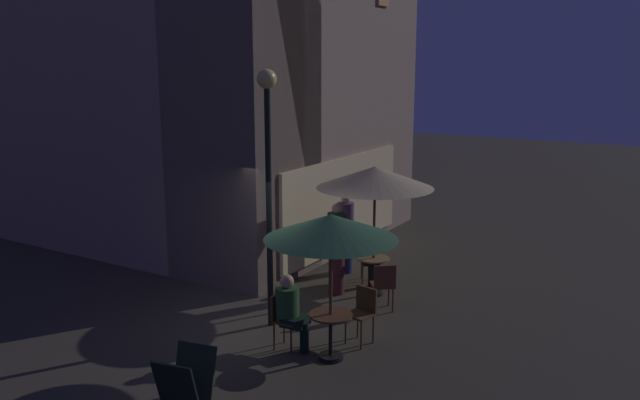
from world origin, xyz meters
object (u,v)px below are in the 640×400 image
at_px(cafe_table_1, 331,328).
at_px(patron_seated_0, 371,251).
at_px(cafe_chair_3, 283,315).
at_px(patron_standing_3, 345,233).
at_px(cafe_chair_0, 384,282).
at_px(patio_umbrella_1, 331,228).
at_px(street_lamp_near_corner, 268,153).
at_px(cafe_table_0, 373,270).
at_px(cafe_chair_1, 370,253).
at_px(patron_standing_2, 337,249).
at_px(cafe_chair_2, 363,309).
at_px(patio_umbrella_0, 375,178).
at_px(menu_sandwich_board, 186,388).
at_px(patron_seated_1, 290,307).

xyz_separation_m(cafe_table_1, patron_seated_0, (3.41, 1.04, 0.17)).
bearing_deg(cafe_chair_3, patron_standing_3, 100.77).
bearing_deg(cafe_table_1, cafe_chair_3, 93.65).
height_order(cafe_chair_0, patron_seated_0, patron_seated_0).
height_order(patio_umbrella_1, patron_seated_0, patio_umbrella_1).
distance_m(street_lamp_near_corner, cafe_table_0, 3.44).
xyz_separation_m(patio_umbrella_1, cafe_chair_1, (3.55, 1.12, -1.47)).
bearing_deg(patron_standing_2, patron_standing_3, 123.18).
xyz_separation_m(cafe_chair_1, cafe_chair_2, (-2.76, -1.26, -0.02)).
xyz_separation_m(patio_umbrella_1, patron_seated_0, (3.41, 1.04, -1.38)).
xyz_separation_m(cafe_table_0, patron_standing_2, (-0.33, 0.63, 0.41)).
relative_size(patio_umbrella_0, cafe_chair_1, 2.59).
bearing_deg(cafe_chair_2, menu_sandwich_board, -3.16).
relative_size(patron_seated_0, patron_seated_1, 0.97).
distance_m(cafe_table_0, cafe_chair_0, 0.88).
xyz_separation_m(cafe_chair_0, patron_standing_2, (0.36, 1.18, 0.36)).
height_order(street_lamp_near_corner, patron_standing_3, street_lamp_near_corner).
height_order(cafe_chair_3, patron_standing_2, patron_standing_2).
xyz_separation_m(patio_umbrella_0, patron_standing_3, (0.89, 1.11, -1.44)).
relative_size(street_lamp_near_corner, patron_seated_1, 3.54).
bearing_deg(cafe_table_0, patron_seated_1, 179.73).
bearing_deg(cafe_table_0, patron_standing_2, 117.33).
distance_m(patron_seated_0, patron_standing_2, 0.99).
xyz_separation_m(street_lamp_near_corner, patio_umbrella_1, (-0.57, -1.52, -0.91)).
bearing_deg(patron_seated_0, patio_umbrella_0, 0.00).
relative_size(menu_sandwich_board, cafe_chair_0, 1.04).
bearing_deg(cafe_table_0, street_lamp_near_corner, 159.82).
distance_m(cafe_chair_3, patron_standing_2, 2.62).
distance_m(cafe_table_1, patron_standing_2, 2.85).
height_order(street_lamp_near_corner, patio_umbrella_0, street_lamp_near_corner).
xyz_separation_m(cafe_table_0, cafe_chair_1, (0.72, 0.43, 0.09)).
bearing_deg(patio_umbrella_0, patron_standing_3, 51.32).
relative_size(patron_standing_2, patron_standing_3, 1.05).
height_order(cafe_table_0, patron_seated_0, patron_seated_0).
height_order(cafe_table_1, patio_umbrella_0, patio_umbrella_0).
xyz_separation_m(menu_sandwich_board, patron_standing_3, (6.18, 1.18, 0.38)).
distance_m(cafe_chair_0, cafe_chair_1, 1.72).
bearing_deg(cafe_chair_2, cafe_chair_3, -39.25).
xyz_separation_m(cafe_chair_1, patron_seated_0, (-0.13, -0.08, 0.09)).
distance_m(street_lamp_near_corner, menu_sandwich_board, 4.03).
height_order(cafe_table_0, patron_seated_1, patron_seated_1).
distance_m(menu_sandwich_board, cafe_table_1, 2.55).
bearing_deg(patio_umbrella_0, menu_sandwich_board, -179.30).
xyz_separation_m(patio_umbrella_1, patron_seated_1, (-0.04, 0.70, -1.36)).
height_order(street_lamp_near_corner, cafe_table_1, street_lamp_near_corner).
xyz_separation_m(patio_umbrella_1, cafe_chair_2, (0.78, -0.14, -1.50)).
bearing_deg(cafe_table_1, patron_seated_0, 17.00).
bearing_deg(cafe_chair_2, patron_seated_1, -35.45).
distance_m(patio_umbrella_0, cafe_chair_3, 3.37).
relative_size(cafe_chair_2, cafe_chair_3, 1.02).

